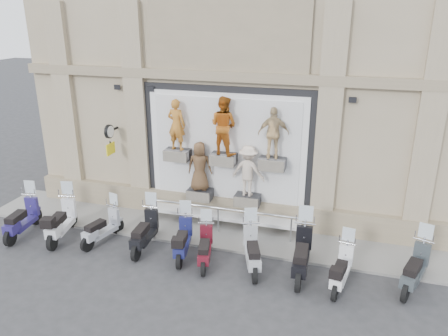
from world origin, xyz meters
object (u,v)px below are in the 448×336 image
(clock_sign_bracket, at_px, (110,136))
(scooter_j, at_px, (416,261))
(scooter_a, at_px, (21,212))
(scooter_d, at_px, (144,225))
(scooter_c, at_px, (102,221))
(scooter_h, at_px, (302,246))
(scooter_b, at_px, (61,214))
(guard_rail, at_px, (218,220))
(scooter_f, at_px, (205,241))
(scooter_g, at_px, (252,243))
(scooter_e, at_px, (183,233))
(scooter_i, at_px, (342,262))

(clock_sign_bracket, xyz_separation_m, scooter_j, (9.54, -1.78, -2.02))
(scooter_a, relative_size, scooter_d, 1.02)
(scooter_c, bearing_deg, clock_sign_bracket, 122.56)
(scooter_h, bearing_deg, scooter_b, 178.96)
(guard_rail, relative_size, scooter_f, 2.94)
(scooter_f, xyz_separation_m, scooter_j, (5.48, 0.42, 0.08))
(scooter_g, xyz_separation_m, scooter_h, (1.33, 0.09, 0.09))
(scooter_c, height_order, scooter_h, scooter_h)
(scooter_e, bearing_deg, scooter_d, 164.25)
(scooter_d, bearing_deg, scooter_j, -2.98)
(scooter_e, bearing_deg, guard_rail, 57.25)
(scooter_c, relative_size, scooter_h, 0.82)
(guard_rail, relative_size, scooter_j, 2.62)
(scooter_e, xyz_separation_m, scooter_i, (4.43, -0.24, -0.03))
(scooter_c, height_order, scooter_f, scooter_c)
(guard_rail, distance_m, scooter_c, 3.57)
(clock_sign_bracket, bearing_deg, scooter_c, -71.29)
(scooter_e, distance_m, scooter_g, 2.06)
(scooter_h, bearing_deg, clock_sign_bracket, 161.55)
(scooter_i, bearing_deg, scooter_f, -171.56)
(scooter_e, relative_size, scooter_i, 1.05)
(scooter_d, relative_size, scooter_g, 1.01)
(scooter_c, height_order, scooter_j, scooter_j)
(scooter_f, relative_size, scooter_i, 0.99)
(scooter_e, height_order, scooter_j, scooter_j)
(scooter_e, bearing_deg, scooter_g, -13.92)
(scooter_b, height_order, scooter_g, scooter_b)
(scooter_e, bearing_deg, scooter_h, -11.70)
(scooter_b, height_order, scooter_h, scooter_h)
(clock_sign_bracket, height_order, scooter_b, clock_sign_bracket)
(scooter_b, bearing_deg, scooter_c, -6.45)
(scooter_b, height_order, scooter_f, scooter_b)
(guard_rail, distance_m, scooter_i, 4.25)
(scooter_b, bearing_deg, clock_sign_bracket, 60.31)
(clock_sign_bracket, distance_m, scooter_d, 3.49)
(clock_sign_bracket, xyz_separation_m, scooter_e, (3.32, -2.02, -2.06))
(scooter_j, bearing_deg, scooter_c, -158.90)
(scooter_c, xyz_separation_m, scooter_d, (1.41, 0.03, 0.07))
(scooter_a, distance_m, scooter_f, 6.05)
(scooter_a, height_order, scooter_c, scooter_a)
(scooter_f, bearing_deg, scooter_j, -9.83)
(scooter_i, bearing_deg, clock_sign_bracket, 173.08)
(clock_sign_bracket, bearing_deg, scooter_a, -131.38)
(scooter_d, distance_m, scooter_g, 3.30)
(scooter_c, height_order, scooter_g, scooter_g)
(scooter_e, bearing_deg, scooter_j, -9.99)
(scooter_b, height_order, scooter_e, scooter_b)
(guard_rail, bearing_deg, scooter_c, -155.03)
(scooter_a, distance_m, scooter_e, 5.32)
(clock_sign_bracket, distance_m, scooter_i, 8.34)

